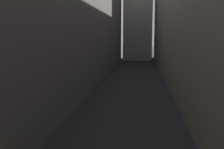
% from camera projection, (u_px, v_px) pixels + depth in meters
% --- Properties ---
extents(ground_plane, '(264.00, 264.00, 0.00)m').
position_uv_depth(ground_plane, '(132.00, 87.00, 41.79)').
color(ground_plane, '#232326').
extents(building_block_left, '(12.35, 108.00, 20.58)m').
position_uv_depth(building_block_left, '(60.00, 20.00, 43.54)').
color(building_block_left, slate).
rests_on(building_block_left, ground).
extents(building_block_right, '(12.28, 108.00, 23.41)m').
position_uv_depth(building_block_right, '(211.00, 9.00, 40.78)').
color(building_block_right, '#756B5B').
rests_on(building_block_right, ground).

